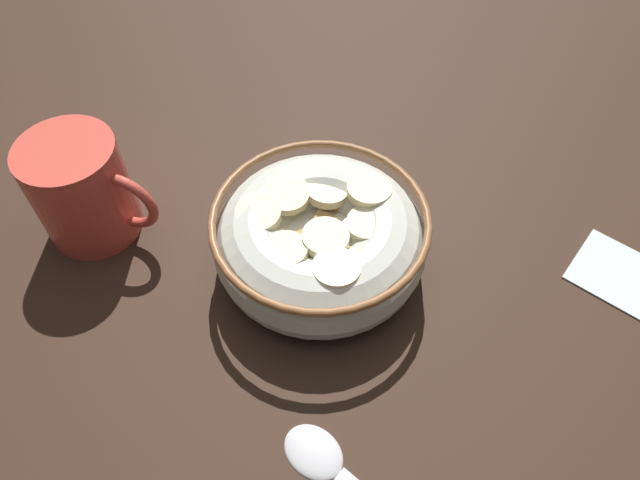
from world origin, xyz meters
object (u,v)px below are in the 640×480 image
(spoon, at_px, (331,466))
(coffee_mug, at_px, (84,190))
(folded_napkin, at_px, (640,285))
(cereal_bowl, at_px, (320,238))

(spoon, distance_m, coffee_mug, 0.28)
(folded_napkin, bearing_deg, coffee_mug, -169.72)
(cereal_bowl, relative_size, coffee_mug, 1.57)
(cereal_bowl, distance_m, folded_napkin, 0.25)
(coffee_mug, bearing_deg, cereal_bowl, 6.63)
(spoon, distance_m, folded_napkin, 0.28)
(cereal_bowl, bearing_deg, spoon, -69.25)
(spoon, relative_size, coffee_mug, 1.25)
(spoon, bearing_deg, cereal_bowl, 110.75)
(cereal_bowl, distance_m, coffee_mug, 0.19)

